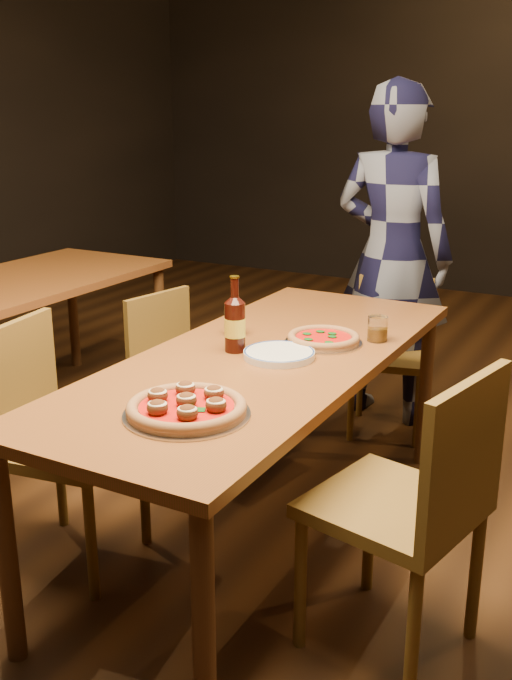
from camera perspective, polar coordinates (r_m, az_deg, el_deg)
The scene contains 14 objects.
ground at distance 3.04m, azimuth 0.47°, elevation -14.68°, with size 9.00×9.00×0.00m, color black.
room_shell at distance 2.59m, azimuth 0.58°, elevation 22.74°, with size 9.00×9.00×9.00m.
table_main at distance 2.74m, azimuth 0.50°, elevation -2.56°, with size 0.80×2.00×0.75m.
chair_main_nw at distance 2.78m, azimuth -13.87°, elevation -7.57°, with size 0.43×0.43×0.93m, color brown, non-canonical shape.
chair_main_sw at distance 3.46m, azimuth -5.16°, elevation -3.01°, with size 0.39×0.39×0.83m, color brown, non-canonical shape.
chair_main_e at distance 2.33m, azimuth 10.29°, elevation -12.02°, with size 0.45×0.45×0.96m, color brown, non-canonical shape.
chair_end at distance 3.86m, azimuth 10.02°, elevation -1.20°, with size 0.38×0.38×0.81m, color brown, non-canonical shape.
pizza_meatball at distance 2.20m, azimuth -5.25°, elevation -5.05°, with size 0.37×0.37×0.07m.
pizza_margherita at distance 2.86m, azimuth 5.10°, elevation 0.12°, with size 0.29×0.29×0.04m.
plate_stack at distance 2.69m, azimuth 1.75°, elevation -1.09°, with size 0.25×0.25×0.02m, color white.
beer_bottle at distance 2.74m, azimuth -1.60°, elevation 1.12°, with size 0.08×0.08×0.27m.
water_glass at distance 2.95m, azimuth -1.61°, elevation 1.37°, with size 0.08×0.08×0.10m, color white.
amber_glass at distance 2.91m, azimuth 9.14°, elevation 0.85°, with size 0.08×0.08×0.10m, color #925610.
diner at distance 3.97m, azimuth 10.23°, elevation 6.26°, with size 0.63×0.42×1.74m, color black.
Camera 1 is at (1.22, -2.27, 1.60)m, focal length 40.00 mm.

